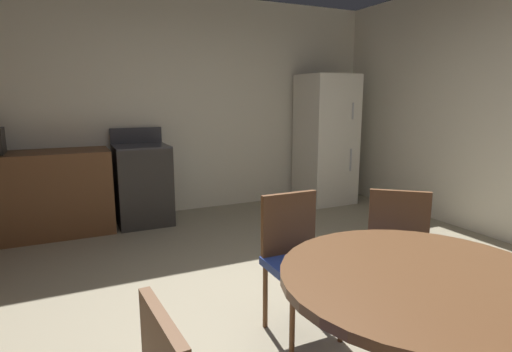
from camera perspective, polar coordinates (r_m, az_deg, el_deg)
name	(u,v)px	position (r m, az deg, el deg)	size (l,w,h in m)	color
ground_plane	(307,331)	(2.80, 7.07, -20.61)	(14.00, 14.00, 0.00)	gray
wall_back	(175,106)	(5.35, -11.22, 9.52)	(5.75, 0.12, 2.70)	silver
kitchen_counter	(25,196)	(4.91, -29.46, -2.41)	(1.71, 0.60, 0.90)	brown
oven_range	(143,184)	(4.95, -15.47, -1.06)	(0.60, 0.60, 1.10)	#2D2B28
refrigerator	(326,140)	(5.79, 9.64, 5.01)	(0.68, 0.68, 1.76)	silver
dining_table	(416,311)	(1.90, 21.32, -17.02)	(1.12, 1.12, 0.76)	brown
chair_north	(297,255)	(2.60, 5.78, -10.81)	(0.40, 0.40, 0.87)	brown
chair_northeast	(398,251)	(2.79, 19.14, -9.83)	(0.56, 0.56, 0.87)	brown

